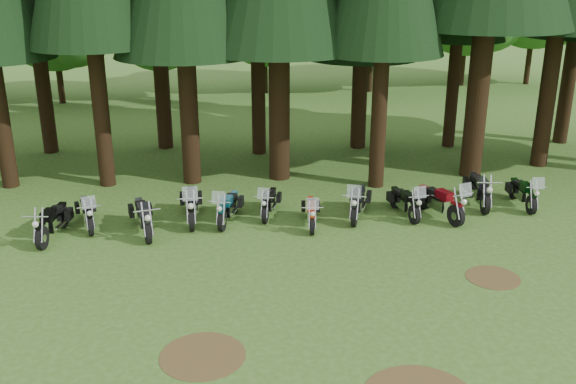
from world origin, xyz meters
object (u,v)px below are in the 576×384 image
Objects in this scene: motorcycle_2 at (143,218)px; motorcycle_6 at (311,213)px; motorcycle_5 at (269,203)px; motorcycle_7 at (358,203)px; motorcycle_1 at (87,213)px; motorcycle_3 at (191,206)px; motorcycle_11 at (523,194)px; motorcycle_4 at (228,208)px; motorcycle_0 at (52,223)px; motorcycle_9 at (440,203)px; motorcycle_10 at (479,190)px; motorcycle_8 at (405,203)px.

motorcycle_6 is at bearing -13.99° from motorcycle_2.
motorcycle_5 is 0.88× the size of motorcycle_7.
motorcycle_6 is (6.83, -0.87, -0.03)m from motorcycle_1.
motorcycle_6 is at bearing -14.67° from motorcycle_3.
motorcycle_4 is at bearing -175.13° from motorcycle_11.
motorcycle_0 is at bearing -155.51° from motorcycle_1.
motorcycle_6 is 4.17m from motorcycle_9.
motorcycle_7 is 4.32m from motorcycle_10.
motorcycle_2 is at bearing -152.29° from motorcycle_3.
motorcycle_8 is (9.94, -0.46, -0.00)m from motorcycle_1.
motorcycle_4 reaches higher than motorcycle_1.
motorcycle_1 is at bearing -179.39° from motorcycle_6.
motorcycle_7 is (4.12, -0.18, 0.02)m from motorcycle_4.
motorcycle_11 is at bearing -9.66° from motorcycle_2.
motorcycle_4 is (1.15, -0.25, -0.05)m from motorcycle_3.
motorcycle_9 is at bearing 6.91° from motorcycle_5.
motorcycle_2 is 0.95× the size of motorcycle_3.
motorcycle_9 is 1.96m from motorcycle_10.
motorcycle_2 is 5.09m from motorcycle_6.
motorcycle_3 reaches higher than motorcycle_4.
motorcycle_1 is 1.07× the size of motorcycle_5.
motorcycle_8 reaches higher than motorcycle_5.
motorcycle_11 is (8.47, -0.36, 0.03)m from motorcycle_5.
motorcycle_5 is at bearing -170.27° from motorcycle_10.
motorcycle_6 is 1.68m from motorcycle_7.
motorcycle_0 is at bearing -156.32° from motorcycle_7.
motorcycle_11 is at bearing -3.37° from motorcycle_8.
motorcycle_9 is at bearing 9.92° from motorcycle_0.
motorcycle_8 is at bearing -171.34° from motorcycle_11.
motorcycle_9 reaches higher than motorcycle_8.
motorcycle_1 is at bearing 158.52° from motorcycle_9.
motorcycle_4 reaches higher than motorcycle_0.
motorcycle_9 is at bearing 9.48° from motorcycle_6.
motorcycle_5 is at bearing 33.45° from motorcycle_4.
motorcycle_7 reaches higher than motorcycle_2.
motorcycle_10 is (5.89, 1.05, 0.08)m from motorcycle_6.
motorcycle_11 reaches higher than motorcycle_10.
motorcycle_8 is 4.18m from motorcycle_11.
motorcycle_0 is 1.14m from motorcycle_1.
motorcycle_5 is at bearing 2.46° from motorcycle_3.
motorcycle_3 reaches higher than motorcycle_9.
motorcycle_2 is 4.00m from motorcycle_5.
motorcycle_8 reaches higher than motorcycle_10.
motorcycle_5 is (3.90, 0.89, -0.06)m from motorcycle_2.
motorcycle_6 is 5.98m from motorcycle_10.
motorcycle_8 is (8.20, 0.25, -0.04)m from motorcycle_2.
motorcycle_5 is at bearing 17.96° from motorcycle_0.
motorcycle_3 is at bearing -169.50° from motorcycle_10.
motorcycle_1 is 0.90× the size of motorcycle_9.
motorcycle_5 is 5.44m from motorcycle_9.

